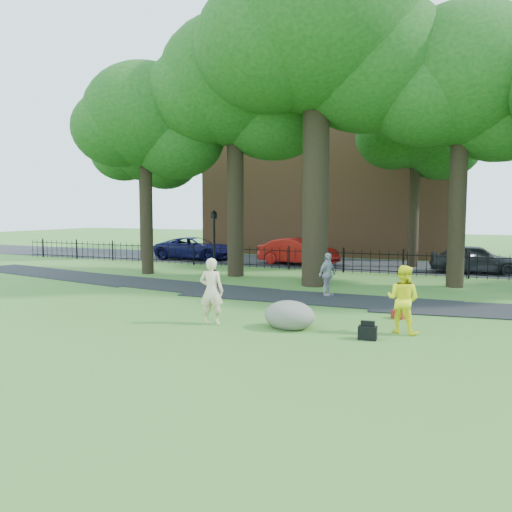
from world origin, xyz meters
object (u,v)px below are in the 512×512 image
at_px(man, 403,299).
at_px(lamppost, 214,246).
at_px(big_tree, 321,41).
at_px(boulder, 289,313).
at_px(woman, 212,291).
at_px(red_sedan, 298,252).

relative_size(man, lamppost, 0.56).
bearing_deg(big_tree, lamppost, -172.67).
height_order(man, lamppost, lamppost).
bearing_deg(lamppost, big_tree, 29.06).
relative_size(boulder, lamppost, 0.44).
bearing_deg(woman, man, -178.65).
height_order(boulder, red_sedan, red_sedan).
bearing_deg(man, red_sedan, -47.16).
xyz_separation_m(man, boulder, (-2.88, -0.71, -0.48)).
bearing_deg(boulder, red_sedan, 108.26).
bearing_deg(lamppost, boulder, -27.36).
relative_size(big_tree, lamppost, 4.46).
xyz_separation_m(boulder, lamppost, (-6.29, 7.25, 1.17)).
distance_m(boulder, lamppost, 9.67).
bearing_deg(big_tree, boulder, -78.73).
xyz_separation_m(boulder, red_sedan, (-5.05, 15.29, 0.37)).
xyz_separation_m(big_tree, man, (4.45, -7.15, -9.25)).
distance_m(woman, boulder, 2.29).
relative_size(boulder, red_sedan, 0.30).
distance_m(man, boulder, 3.01).
xyz_separation_m(big_tree, lamppost, (-4.72, -0.61, -8.56)).
xyz_separation_m(woman, boulder, (2.20, 0.37, -0.53)).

